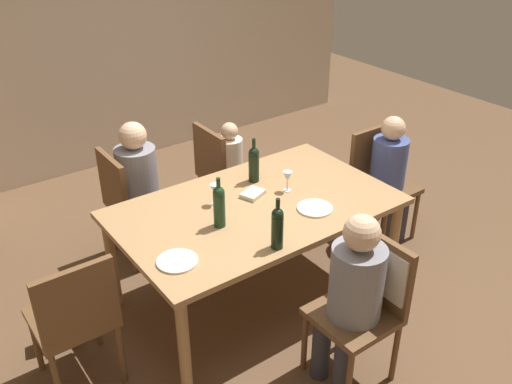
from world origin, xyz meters
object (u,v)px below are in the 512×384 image
Objects in this scene: person_woman_host at (141,181)px; wine_bottle_short_olive at (277,227)px; chair_near at (370,290)px; chair_far_right at (222,170)px; wine_bottle_dark_red at (219,205)px; dinner_plate_guest_left at (315,208)px; chair_right_end at (379,176)px; wine_glass_near_left at (215,190)px; chair_far_left at (129,199)px; person_man_bearded at (352,291)px; chair_left_end at (75,316)px; person_man_guest at (390,171)px; handbag at (61,329)px; person_child_small at (233,163)px; dinner_plate_host at (177,261)px; wine_glass_centre at (287,177)px; wine_bottle_tall_green at (254,163)px; dining_table at (256,214)px.

person_woman_host is 1.46m from wine_bottle_short_olive.
chair_near is 1.91m from chair_far_right.
wine_bottle_dark_red is 1.02× the size of wine_bottle_short_olive.
chair_near is 0.65m from wine_bottle_short_olive.
wine_bottle_short_olive is 1.39× the size of dinner_plate_guest_left.
wine_bottle_short_olive is at bearing -20.28° from chair_far_right.
wine_bottle_short_olive is (-0.53, -1.42, 0.36)m from chair_far_right.
person_woman_host is at bearing 98.17° from wine_bottle_short_olive.
chair_right_end reaches higher than wine_glass_near_left.
chair_far_left is 1.00× the size of chair_right_end.
person_man_bearded is 0.75m from dinner_plate_guest_left.
person_man_guest is at bearing 1.34° from chair_left_end.
chair_right_end is at bearing -52.33° from person_man_bearded.
wine_bottle_dark_red is 1.21× the size of handbag.
chair_right_end is (1.19, 1.04, -0.06)m from chair_near.
chair_right_end is at bearing 64.72° from chair_far_left.
wine_glass_near_left is at bearing 20.94° from chair_far_left.
person_man_bearded is 3.43× the size of wine_bottle_short_olive.
chair_left_end is 0.61m from handbag.
person_child_small is 1.70m from dinner_plate_host.
person_woman_host reaches higher than wine_glass_centre.
person_woman_host is 1.97m from person_man_guest.
person_child_small is (-0.87, 0.86, 0.03)m from chair_right_end.
person_man_bearded is 1.05× the size of person_man_guest.
person_man_bearded is 1.28m from wine_bottle_tall_green.
wine_bottle_tall_green reaches higher than chair_far_right.
chair_left_end is at bearing -59.54° from person_child_small.
person_woman_host reaches higher than person_man_guest.
wine_bottle_tall_green reaches higher than wine_glass_centre.
handbag is (-1.51, 0.06, -0.79)m from wine_bottle_tall_green.
person_man_guest is at bearing -7.43° from wine_glass_near_left.
person_man_guest is 4.54× the size of dinner_plate_host.
dining_table is at bearing 22.62° from person_woman_host.
dining_table is 0.95m from person_man_bearded.
handbag is at bearing -5.70° from chair_right_end.
chair_left_end is 0.98× the size of person_child_small.
chair_far_left is 1.26m from wine_glass_centre.
chair_far_left reaches higher than dinner_plate_host.
chair_right_end is (1.32, 0.09, -0.15)m from dining_table.
dinner_plate_guest_left reaches higher than handbag.
wine_bottle_dark_red is at bearing 161.93° from dinner_plate_guest_left.
dinner_plate_host is (-1.19, -1.20, 0.20)m from person_child_small.
person_man_guest is 1.56m from wine_glass_near_left.
dinner_plate_host is at bearing -164.46° from wine_glass_centre.
person_man_bearded is at bearing -91.56° from dining_table.
dinner_plate_host is at bearing -44.64° from person_child_small.
chair_right_end reaches higher than dinner_plate_guest_left.
wine_glass_centre reaches higher than dinner_plate_guest_left.
person_child_small is 1.25m from dinner_plate_guest_left.
person_woman_host is (-0.73, -0.00, 0.12)m from chair_far_right.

